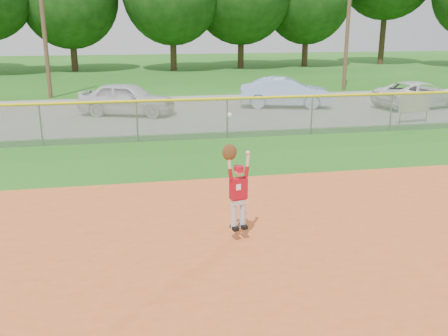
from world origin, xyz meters
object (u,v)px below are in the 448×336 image
Objects in this scene: car_white_b at (418,94)px; ballplayer at (237,187)px; car_blue at (285,92)px; sponsor_sign at (415,103)px; car_white_a at (127,99)px.

ballplayer is at bearing 123.84° from car_white_b.
car_blue is 2.92× the size of sponsor_sign.
sponsor_sign is 0.66× the size of ballplayer.
car_blue is 1.92× the size of ballplayer.
sponsor_sign is at bearing 132.09° from car_white_b.
car_white_b is 4.52m from sponsor_sign.
car_blue is at bearing 69.10° from ballplayer.
car_white_a reaches higher than car_blue.
car_white_a is at bearing 159.83° from sponsor_sign.
car_blue is 0.96× the size of car_white_b.
sponsor_sign is 14.23m from ballplayer.
ballplayer is at bearing -152.95° from car_white_a.
sponsor_sign is at bearing -126.64° from car_blue.
ballplayer reaches higher than sponsor_sign.
ballplayer reaches higher than car_white_a.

